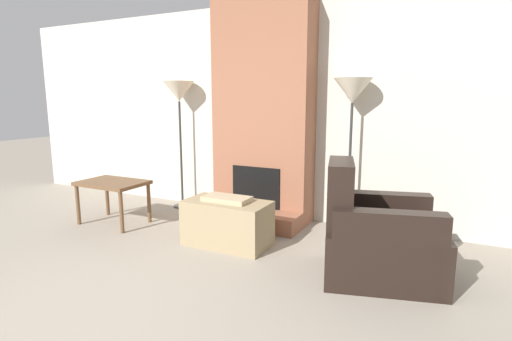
% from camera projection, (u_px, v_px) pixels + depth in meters
% --- Properties ---
extents(wall_back, '(8.33, 0.06, 2.60)m').
position_uv_depth(wall_back, '(271.00, 112.00, 4.95)').
color(wall_back, beige).
rests_on(wall_back, ground_plane).
extents(fireplace, '(1.20, 0.73, 2.60)m').
position_uv_depth(fireplace, '(262.00, 120.00, 4.75)').
color(fireplace, '#935B42').
rests_on(fireplace, ground_plane).
extents(ottoman, '(0.86, 0.45, 0.51)m').
position_uv_depth(ottoman, '(227.00, 222.00, 4.04)').
color(ottoman, '#998460').
rests_on(ottoman, ground_plane).
extents(armchair, '(1.09, 0.98, 0.97)m').
position_uv_depth(armchair, '(374.00, 242.00, 3.31)').
color(armchair, black).
rests_on(armchair, ground_plane).
extents(side_table, '(0.77, 0.52, 0.51)m').
position_uv_depth(side_table, '(113.00, 187.00, 4.70)').
color(side_table, brown).
rests_on(side_table, ground_plane).
extents(floor_lamp_left, '(0.41, 0.41, 1.69)m').
position_uv_depth(floor_lamp_left, '(179.00, 96.00, 5.24)').
color(floor_lamp_left, '#333333').
rests_on(floor_lamp_left, ground_plane).
extents(floor_lamp_right, '(0.41, 0.41, 1.69)m').
position_uv_depth(floor_lamp_right, '(352.00, 96.00, 4.22)').
color(floor_lamp_right, '#333333').
rests_on(floor_lamp_right, ground_plane).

